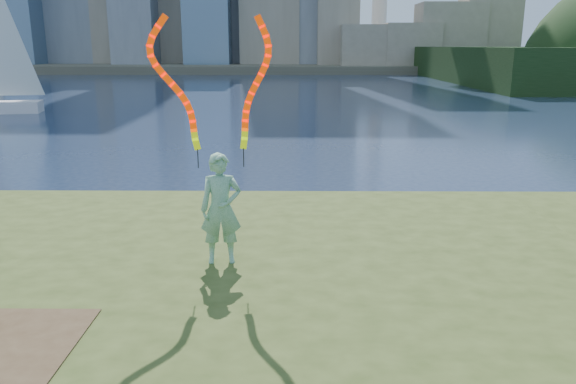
{
  "coord_description": "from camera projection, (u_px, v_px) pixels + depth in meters",
  "views": [
    {
      "loc": [
        1.92,
        -8.43,
        4.18
      ],
      "look_at": [
        1.83,
        1.0,
        1.71
      ],
      "focal_mm": 35.0,
      "sensor_mm": 36.0,
      "label": 1
    }
  ],
  "objects": [
    {
      "name": "ground",
      "position": [
        176.0,
        308.0,
        9.23
      ],
      "size": [
        320.0,
        320.0,
        0.0
      ],
      "primitive_type": "plane",
      "color": "#192640",
      "rests_on": "ground"
    },
    {
      "name": "grassy_knoll",
      "position": [
        137.0,
        367.0,
        6.92
      ],
      "size": [
        20.0,
        18.0,
        0.8
      ],
      "color": "#354418",
      "rests_on": "ground"
    },
    {
      "name": "far_shore",
      "position": [
        283.0,
        66.0,
        100.98
      ],
      "size": [
        320.0,
        40.0,
        1.2
      ],
      "primitive_type": "cube",
      "color": "brown",
      "rests_on": "ground"
    },
    {
      "name": "woman_with_ribbons",
      "position": [
        220.0,
        177.0,
        8.73
      ],
      "size": [
        2.09,
        0.52,
        4.14
      ],
      "rotation": [
        0.0,
        0.0,
        0.13
      ],
      "color": "#1C6B37",
      "rests_on": "grassy_knoll"
    }
  ]
}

